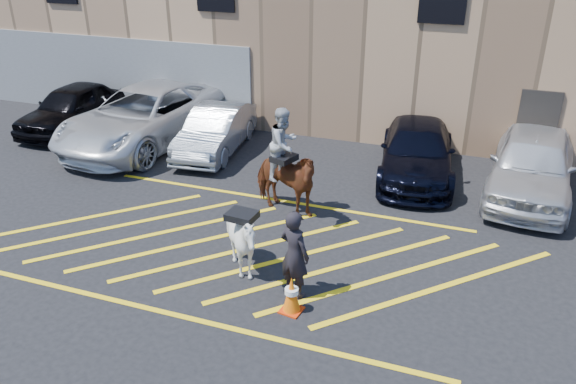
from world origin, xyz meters
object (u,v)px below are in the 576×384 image
(car_white_pickup, at_px, (145,116))
(car_blue_suv, at_px, (417,151))
(handler, at_px, (295,254))
(car_black_suv, at_px, (73,107))
(traffic_cone, at_px, (292,294))
(car_white_suv, at_px, (532,164))
(car_silver_sedan, at_px, (216,130))
(mounted_bay, at_px, (284,172))
(saddled_white, at_px, (243,241))

(car_white_pickup, height_order, car_blue_suv, car_white_pickup)
(car_blue_suv, bearing_deg, handler, -108.63)
(car_black_suv, xyz_separation_m, car_blue_suv, (11.57, 0.03, -0.06))
(car_black_suv, height_order, traffic_cone, car_black_suv)
(car_white_suv, bearing_deg, car_silver_sedan, -174.84)
(car_black_suv, relative_size, mounted_bay, 1.68)
(car_white_suv, bearing_deg, car_blue_suv, 179.22)
(car_black_suv, relative_size, car_silver_sedan, 1.08)
(car_white_suv, xyz_separation_m, saddled_white, (-5.50, -5.89, -0.10))
(car_blue_suv, distance_m, mounted_bay, 4.38)
(car_silver_sedan, xyz_separation_m, traffic_cone, (4.82, -6.74, -0.31))
(saddled_white, bearing_deg, car_white_suv, 46.93)
(car_silver_sedan, height_order, mounted_bay, mounted_bay)
(car_black_suv, xyz_separation_m, car_white_pickup, (3.09, -0.34, 0.13))
(car_white_suv, relative_size, saddled_white, 3.35)
(car_silver_sedan, distance_m, car_white_suv, 9.01)
(car_black_suv, xyz_separation_m, car_white_suv, (14.52, -0.28, 0.09))
(car_white_suv, relative_size, mounted_bay, 1.87)
(car_blue_suv, height_order, saddled_white, saddled_white)
(car_silver_sedan, height_order, handler, handler)
(car_black_suv, distance_m, car_blue_suv, 11.57)
(car_black_suv, relative_size, saddled_white, 3.01)
(car_silver_sedan, distance_m, mounted_bay, 4.63)
(car_black_suv, distance_m, mounted_bay, 9.52)
(mounted_bay, bearing_deg, car_white_suv, 29.02)
(handler, relative_size, mounted_bay, 0.67)
(car_blue_suv, distance_m, handler, 6.66)
(mounted_bay, bearing_deg, handler, -66.70)
(car_white_suv, height_order, traffic_cone, car_white_suv)
(car_blue_suv, bearing_deg, saddled_white, -119.18)
(saddled_white, distance_m, traffic_cone, 1.61)
(car_white_pickup, distance_m, car_silver_sedan, 2.43)
(traffic_cone, bearing_deg, car_silver_sedan, 125.60)
(car_black_suv, distance_m, saddled_white, 10.93)
(car_white_suv, distance_m, traffic_cone, 7.93)
(car_white_pickup, distance_m, car_white_suv, 11.43)
(car_white_pickup, bearing_deg, mounted_bay, -22.02)
(car_white_pickup, xyz_separation_m, traffic_cone, (7.24, -6.67, -0.53))
(car_white_suv, distance_m, mounted_bay, 6.45)
(saddled_white, bearing_deg, car_white_pickup, 135.46)
(car_white_suv, bearing_deg, saddled_white, -127.79)
(car_white_pickup, relative_size, traffic_cone, 8.84)
(saddled_white, bearing_deg, traffic_cone, -32.49)
(traffic_cone, bearing_deg, car_white_suv, 58.08)
(car_white_suv, height_order, mounted_bay, mounted_bay)
(car_silver_sedan, xyz_separation_m, mounted_bay, (3.37, -3.14, 0.39))
(car_silver_sedan, height_order, car_blue_suv, car_blue_suv)
(traffic_cone, bearing_deg, handler, 103.60)
(car_white_pickup, height_order, mounted_bay, mounted_bay)
(car_blue_suv, height_order, car_white_suv, car_white_suv)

